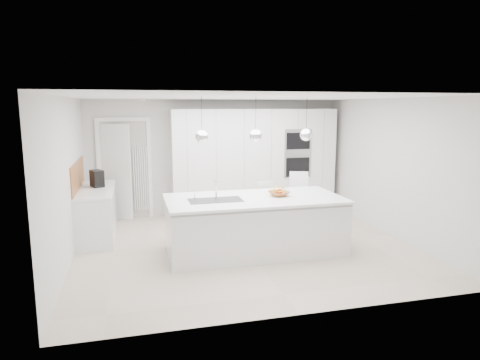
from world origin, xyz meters
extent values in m
plane|color=beige|center=(0.00, 0.00, 0.00)|extent=(5.50, 5.50, 0.00)
plane|color=silver|center=(0.00, 2.50, 1.25)|extent=(5.50, 0.00, 5.50)
plane|color=silver|center=(-2.75, 0.00, 1.25)|extent=(0.00, 5.00, 5.00)
plane|color=white|center=(0.00, 0.00, 2.50)|extent=(5.50, 5.50, 0.00)
cube|color=white|center=(0.80, 2.20, 1.15)|extent=(3.60, 0.60, 2.30)
cube|color=white|center=(-2.20, 2.42, 1.00)|extent=(0.76, 0.38, 2.00)
cube|color=white|center=(-2.45, 1.20, 0.43)|extent=(0.60, 1.80, 0.86)
cube|color=white|center=(-2.45, 1.20, 0.88)|extent=(0.62, 1.82, 0.04)
cube|color=#A46536|center=(-2.74, 1.20, 1.15)|extent=(0.02, 1.80, 0.50)
cube|color=white|center=(0.10, -0.30, 0.43)|extent=(2.80, 1.20, 0.86)
cube|color=white|center=(0.10, -0.25, 0.88)|extent=(2.84, 1.40, 0.04)
cylinder|color=white|center=(-0.50, -0.10, 1.05)|extent=(0.02, 0.02, 0.30)
sphere|color=white|center=(-0.75, -0.30, 1.90)|extent=(0.20, 0.20, 0.20)
sphere|color=white|center=(0.10, -0.30, 1.90)|extent=(0.20, 0.20, 0.20)
sphere|color=white|center=(0.95, -0.30, 1.90)|extent=(0.20, 0.20, 0.20)
imported|color=#A46536|center=(0.52, -0.24, 0.94)|extent=(0.41, 0.41, 0.08)
cube|color=black|center=(-2.43, 1.37, 1.05)|extent=(0.28, 0.33, 0.31)
sphere|color=#BE2E0A|center=(0.54, -0.22, 0.97)|extent=(0.09, 0.09, 0.09)
sphere|color=#BE2E0A|center=(0.52, -0.18, 0.97)|extent=(0.07, 0.07, 0.07)
torus|color=yellow|center=(0.51, -0.26, 1.02)|extent=(0.25, 0.18, 0.22)
camera|label=1|loc=(-1.79, -6.74, 2.34)|focal=32.00mm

